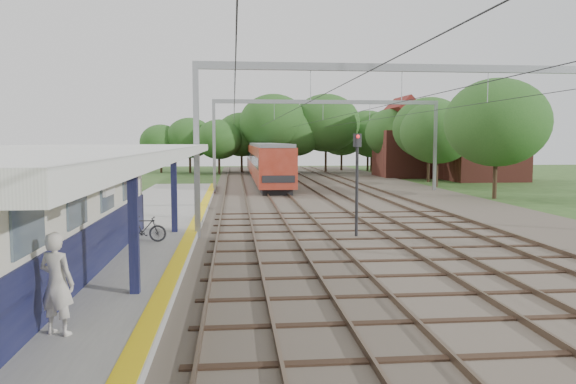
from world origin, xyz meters
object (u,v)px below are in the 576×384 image
person (57,283)px  bicycle (144,229)px  signal_post (357,174)px  train (265,160)px

person → bicycle: 9.58m
person → signal_post: 14.17m
person → train: 45.28m
person → signal_post: signal_post is taller
bicycle → person: bearing=-178.5°
train → signal_post: (1.85, -33.34, 0.61)m
train → signal_post: 33.40m
train → signal_post: bearing=-86.8°
bicycle → train: (6.25, 35.27, 1.19)m
bicycle → train: 35.84m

